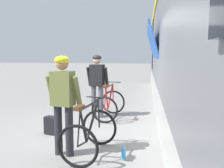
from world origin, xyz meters
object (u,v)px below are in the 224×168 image
at_px(bicycle_far_black, 90,133).
at_px(backpack_on_platform, 51,125).
at_px(water_bottle_near_the_bikes, 124,154).
at_px(cyclist_near_in_dark, 97,80).
at_px(cyclist_far_in_olive, 63,97).
at_px(bicycle_near_red, 109,104).

relative_size(bicycle_far_black, backpack_on_platform, 2.90).
bearing_deg(backpack_on_platform, water_bottle_near_the_bikes, -15.97).
xyz_separation_m(cyclist_near_in_dark, bicycle_far_black, (0.38, -2.54, -0.65)).
xyz_separation_m(bicycle_far_black, water_bottle_near_the_bikes, (0.61, -0.10, -0.29)).
bearing_deg(cyclist_near_in_dark, water_bottle_near_the_bikes, -69.24).
distance_m(cyclist_near_in_dark, water_bottle_near_the_bikes, 2.97).
distance_m(cyclist_far_in_olive, bicycle_far_black, 0.80).
relative_size(cyclist_far_in_olive, bicycle_near_red, 1.57).
relative_size(bicycle_near_red, water_bottle_near_the_bikes, 5.25).
xyz_separation_m(cyclist_far_in_olive, water_bottle_near_the_bikes, (1.07, -0.05, -0.95)).
bearing_deg(backpack_on_platform, bicycle_far_black, -25.30).
relative_size(cyclist_near_in_dark, bicycle_far_black, 1.52).
bearing_deg(water_bottle_near_the_bikes, backpack_on_platform, 148.24).
xyz_separation_m(cyclist_near_in_dark, bicycle_near_red, (0.35, -0.06, -0.65)).
height_order(cyclist_near_in_dark, bicycle_near_red, cyclist_near_in_dark).
xyz_separation_m(backpack_on_platform, water_bottle_near_the_bikes, (1.74, -1.08, -0.09)).
distance_m(cyclist_far_in_olive, bicycle_near_red, 2.63).
bearing_deg(cyclist_far_in_olive, bicycle_far_black, 5.52).
relative_size(cyclist_far_in_olive, water_bottle_near_the_bikes, 8.23).
xyz_separation_m(cyclist_near_in_dark, water_bottle_near_the_bikes, (1.00, -2.63, -0.95)).
xyz_separation_m(cyclist_far_in_olive, backpack_on_platform, (-0.67, 1.02, -0.85)).
height_order(cyclist_far_in_olive, backpack_on_platform, cyclist_far_in_olive).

